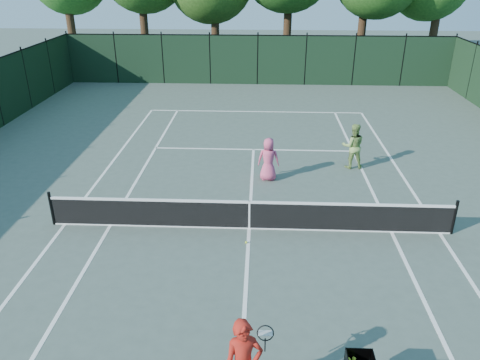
{
  "coord_description": "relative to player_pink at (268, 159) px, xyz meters",
  "views": [
    {
      "loc": [
        0.28,
        -11.79,
        7.05
      ],
      "look_at": [
        -0.31,
        1.0,
        1.1
      ],
      "focal_mm": 35.0,
      "sensor_mm": 36.0,
      "label": 1
    }
  ],
  "objects": [
    {
      "name": "loose_ball_midcourt",
      "position": [
        -0.63,
        -4.25,
        -0.74
      ],
      "size": [
        0.07,
        0.07,
        0.07
      ],
      "primitive_type": "sphere",
      "color": "#BBD12A",
      "rests_on": "ground"
    },
    {
      "name": "baseline_far",
      "position": [
        -0.58,
        8.42,
        -0.78
      ],
      "size": [
        10.97,
        0.1,
        0.01
      ],
      "primitive_type": "cube",
      "color": "white",
      "rests_on": "ground"
    },
    {
      "name": "sideline_doubles_left",
      "position": [
        -6.06,
        -3.46,
        -0.78
      ],
      "size": [
        0.1,
        23.77,
        0.01
      ],
      "primitive_type": "cube",
      "color": "white",
      "rests_on": "ground"
    },
    {
      "name": "service_line_far",
      "position": [
        -0.58,
        2.94,
        -0.78
      ],
      "size": [
        8.23,
        0.1,
        0.01
      ],
      "primitive_type": "cube",
      "color": "white",
      "rests_on": "ground"
    },
    {
      "name": "tennis_net",
      "position": [
        -0.58,
        -3.46,
        -0.3
      ],
      "size": [
        11.69,
        0.09,
        1.06
      ],
      "color": "black",
      "rests_on": "ground"
    },
    {
      "name": "player_green",
      "position": [
        3.16,
        1.26,
        0.08
      ],
      "size": [
        0.85,
        0.67,
        1.72
      ],
      "rotation": [
        0.0,
        0.0,
        3.16
      ],
      "color": "#7FA150",
      "rests_on": "ground"
    },
    {
      "name": "fence_far",
      "position": [
        -0.58,
        14.54,
        0.72
      ],
      "size": [
        24.0,
        0.05,
        3.0
      ],
      "primitive_type": "cube",
      "color": "black",
      "rests_on": "ground"
    },
    {
      "name": "center_service_line",
      "position": [
        -0.58,
        -3.46,
        -0.78
      ],
      "size": [
        0.1,
        12.8,
        0.01
      ],
      "primitive_type": "cube",
      "color": "white",
      "rests_on": "ground"
    },
    {
      "name": "sideline_doubles_right",
      "position": [
        4.91,
        -3.46,
        -0.78
      ],
      "size": [
        0.1,
        23.77,
        0.01
      ],
      "primitive_type": "cube",
      "color": "white",
      "rests_on": "ground"
    },
    {
      "name": "sideline_singles_left",
      "position": [
        -4.69,
        -3.46,
        -0.78
      ],
      "size": [
        0.1,
        23.77,
        0.01
      ],
      "primitive_type": "cube",
      "color": "white",
      "rests_on": "ground"
    },
    {
      "name": "sideline_singles_right",
      "position": [
        3.54,
        -3.46,
        -0.78
      ],
      "size": [
        0.1,
        23.77,
        0.01
      ],
      "primitive_type": "cube",
      "color": "white",
      "rests_on": "ground"
    },
    {
      "name": "player_pink",
      "position": [
        0.0,
        0.0,
        0.0
      ],
      "size": [
        0.8,
        0.55,
        1.56
      ],
      "rotation": [
        0.0,
        0.0,
        3.07
      ],
      "color": "#D64B75",
      "rests_on": "ground"
    },
    {
      "name": "ground",
      "position": [
        -0.58,
        -3.46,
        -0.78
      ],
      "size": [
        90.0,
        90.0,
        0.0
      ],
      "primitive_type": "plane",
      "color": "#46564C",
      "rests_on": "ground"
    }
  ]
}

